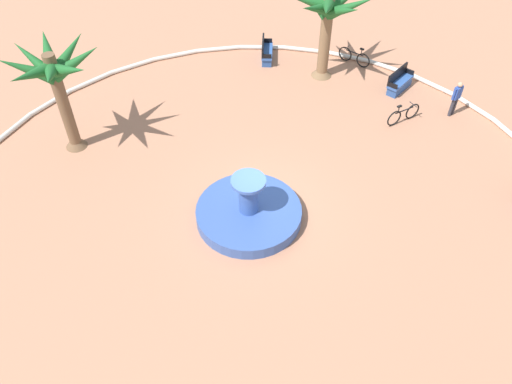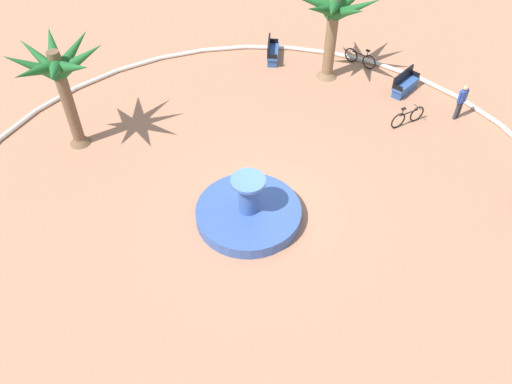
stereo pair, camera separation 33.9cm
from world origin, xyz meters
name	(u,v)px [view 1 (the left image)]	position (x,y,z in m)	size (l,w,h in m)	color
ground_plane	(259,209)	(0.00, 0.00, 0.00)	(80.00, 80.00, 0.00)	tan
plaza_curb	(259,208)	(0.00, 0.00, 0.10)	(22.62, 22.62, 0.20)	silver
fountain	(249,212)	(-0.29, 0.45, 0.28)	(3.66, 3.66, 1.84)	#38569E
palm_tree_near_fountain	(328,11)	(7.54, -5.25, 3.22)	(4.17, 4.28, 4.34)	brown
palm_tree_by_curb	(54,75)	(5.36, 6.10, 3.30)	(3.86, 3.67, 4.38)	brown
bench_west	(267,53)	(9.64, -3.16, 0.35)	(1.68, 0.98, 1.00)	#335BA8
bench_north	(399,83)	(5.47, -8.20, 0.35)	(1.30, 1.61, 1.00)	#335BA8
bicycle_red_frame	(403,114)	(3.24, -7.24, 0.38)	(0.56, 1.68, 0.94)	black
bicycle_by_lamppost	(354,57)	(8.09, -7.13, 0.38)	(1.42, 1.06, 0.94)	black
person_cyclist_helmet	(456,97)	(3.11, -9.50, 0.92)	(0.30, 0.51, 1.64)	#33333D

